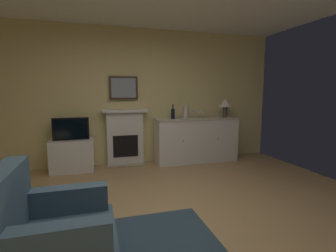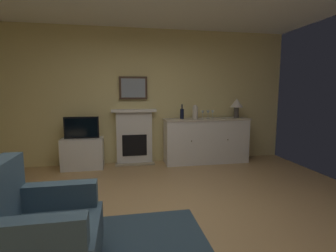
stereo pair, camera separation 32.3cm
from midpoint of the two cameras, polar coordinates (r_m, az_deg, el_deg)
ground_plane at (r=2.90m, az=1.13°, el=-23.07°), size 6.21×5.38×0.10m
wall_rear at (r=5.13m, az=-4.88°, el=6.57°), size 6.21×0.06×2.68m
fireplace_unit at (r=5.06m, az=-5.85°, el=-2.44°), size 0.87×0.30×1.10m
framed_picture at (r=5.03m, az=-6.04°, el=8.56°), size 0.55×0.04×0.45m
sideboard_cabinet at (r=5.23m, az=10.36°, el=-3.25°), size 1.72×0.49×0.91m
table_lamp at (r=5.41m, az=16.95°, el=4.71°), size 0.26×0.26×0.40m
wine_bottle at (r=5.00m, az=5.04°, el=2.82°), size 0.08×0.08×0.29m
wine_glass_left at (r=5.12m, az=9.64°, el=3.01°), size 0.07×0.07×0.16m
wine_glass_center at (r=5.14m, az=10.86°, el=3.00°), size 0.07×0.07×0.16m
wine_glass_right at (r=5.21m, az=11.85°, el=3.04°), size 0.07×0.07×0.16m
vase_decorative at (r=5.02m, az=8.01°, el=3.16°), size 0.11×0.11×0.28m
tv_cabinet at (r=4.98m, az=-16.98°, el=-5.94°), size 0.75×0.42×0.58m
tv_set at (r=4.86m, az=-17.23°, el=-0.36°), size 0.62×0.07×0.40m
armchair at (r=2.22m, az=-23.92°, el=-21.15°), size 0.81×0.78×0.92m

